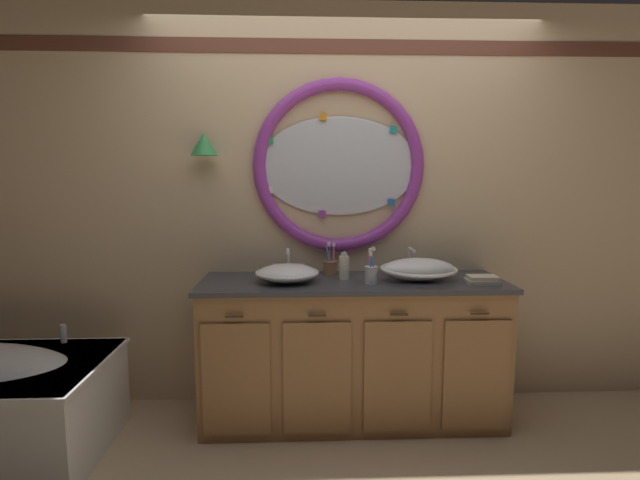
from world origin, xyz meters
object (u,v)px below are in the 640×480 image
at_px(sink_basin_right, 418,269).
at_px(toothbrush_holder_left, 330,267).
at_px(sink_basin_left, 287,273).
at_px(soap_dispenser, 344,267).
at_px(folded_hand_towel, 482,280).
at_px(toothbrush_holder_right, 371,273).

relative_size(sink_basin_right, toothbrush_holder_left, 2.19).
xyz_separation_m(sink_basin_left, toothbrush_holder_left, (0.27, 0.21, -0.00)).
distance_m(soap_dispenser, folded_hand_towel, 0.82).
relative_size(toothbrush_holder_left, soap_dispenser, 1.22).
bearing_deg(folded_hand_towel, sink_basin_left, 175.42).
xyz_separation_m(sink_basin_right, toothbrush_holder_right, (-0.30, -0.08, -0.01)).
height_order(sink_basin_right, soap_dispenser, soap_dispenser).
distance_m(toothbrush_holder_right, folded_hand_towel, 0.66).
relative_size(toothbrush_holder_left, toothbrush_holder_right, 0.96).
xyz_separation_m(toothbrush_holder_right, folded_hand_towel, (0.66, -0.02, -0.04)).
xyz_separation_m(sink_basin_left, soap_dispenser, (0.35, 0.06, 0.02)).
bearing_deg(toothbrush_holder_right, toothbrush_holder_left, 128.57).
bearing_deg(soap_dispenser, folded_hand_towel, -10.66).
height_order(sink_basin_right, toothbrush_holder_right, toothbrush_holder_right).
bearing_deg(folded_hand_towel, soap_dispenser, 169.34).
distance_m(toothbrush_holder_left, soap_dispenser, 0.17).
bearing_deg(toothbrush_holder_left, sink_basin_left, -142.77).
distance_m(sink_basin_left, toothbrush_holder_right, 0.50).
bearing_deg(soap_dispenser, toothbrush_holder_left, 117.56).
distance_m(toothbrush_holder_left, toothbrush_holder_right, 0.36).
distance_m(sink_basin_right, folded_hand_towel, 0.38).
bearing_deg(folded_hand_towel, sink_basin_right, 165.59).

